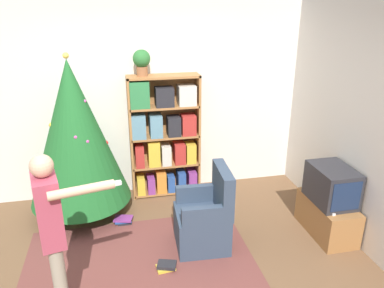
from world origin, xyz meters
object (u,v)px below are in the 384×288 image
object	(u,v)px
potted_plant	(142,61)
television	(332,185)
bookshelf	(164,137)
standing_person	(53,228)
armchair	(205,219)
christmas_tree	(75,133)

from	to	relation	value
potted_plant	television	bearing A→B (deg)	-35.51
bookshelf	standing_person	distance (m)	2.36
armchair	potted_plant	size ratio (longest dim) A/B	2.80
bookshelf	potted_plant	xyz separation A→B (m)	(-0.25, 0.01, 1.03)
armchair	potted_plant	distance (m)	2.09
standing_person	television	bearing A→B (deg)	89.96
standing_person	potted_plant	distance (m)	2.45
armchair	standing_person	bearing A→B (deg)	-59.77
christmas_tree	standing_person	xyz separation A→B (m)	(-0.07, -1.70, -0.20)
christmas_tree	potted_plant	world-z (taller)	christmas_tree
christmas_tree	armchair	xyz separation A→B (m)	(1.37, -0.97, -0.77)
bookshelf	christmas_tree	bearing A→B (deg)	-163.09
television	potted_plant	bearing A→B (deg)	144.49
standing_person	potted_plant	bearing A→B (deg)	142.84
christmas_tree	standing_person	bearing A→B (deg)	-92.24
bookshelf	television	world-z (taller)	bookshelf
television	christmas_tree	distance (m)	3.04
bookshelf	television	size ratio (longest dim) A/B	2.95
bookshelf	christmas_tree	distance (m)	1.19
christmas_tree	potted_plant	bearing A→B (deg)	22.01
television	bookshelf	bearing A→B (deg)	140.90
bookshelf	standing_person	size ratio (longest dim) A/B	1.10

